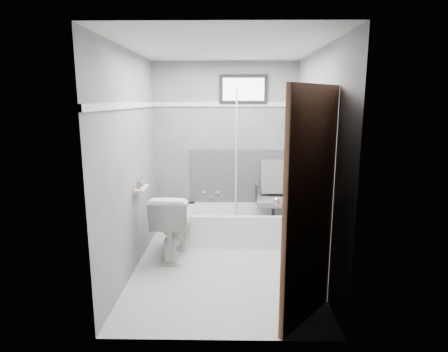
{
  "coord_description": "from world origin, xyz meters",
  "views": [
    {
      "loc": [
        0.07,
        -3.96,
        1.87
      ],
      "look_at": [
        0.0,
        0.35,
        1.0
      ],
      "focal_mm": 30.0,
      "sensor_mm": 36.0,
      "label": 1
    }
  ],
  "objects_px": {
    "toilet": "(173,225)",
    "door": "(352,220)",
    "bathtub": "(241,224)",
    "soap_bottle_a": "(139,184)",
    "office_chair": "(274,196)",
    "soap_bottle_b": "(142,182)"
  },
  "relations": [
    {
      "from": "office_chair",
      "to": "door",
      "type": "bearing_deg",
      "value": -81.51
    },
    {
      "from": "soap_bottle_b",
      "to": "toilet",
      "type": "bearing_deg",
      "value": 26.12
    },
    {
      "from": "soap_bottle_b",
      "to": "soap_bottle_a",
      "type": "bearing_deg",
      "value": -90.0
    },
    {
      "from": "soap_bottle_b",
      "to": "bathtub",
      "type": "bearing_deg",
      "value": 32.16
    },
    {
      "from": "office_chair",
      "to": "door",
      "type": "distance_m",
      "value": 2.32
    },
    {
      "from": "soap_bottle_a",
      "to": "bathtub",
      "type": "bearing_deg",
      "value": 36.81
    },
    {
      "from": "bathtub",
      "to": "office_chair",
      "type": "relative_size",
      "value": 1.59
    },
    {
      "from": "bathtub",
      "to": "soap_bottle_a",
      "type": "distance_m",
      "value": 1.65
    },
    {
      "from": "toilet",
      "to": "door",
      "type": "height_order",
      "value": "door"
    },
    {
      "from": "office_chair",
      "to": "soap_bottle_b",
      "type": "bearing_deg",
      "value": -153.36
    },
    {
      "from": "bathtub",
      "to": "door",
      "type": "height_order",
      "value": "door"
    },
    {
      "from": "toilet",
      "to": "soap_bottle_a",
      "type": "height_order",
      "value": "soap_bottle_a"
    },
    {
      "from": "toilet",
      "to": "soap_bottle_b",
      "type": "bearing_deg",
      "value": 27.19
    },
    {
      "from": "toilet",
      "to": "soap_bottle_a",
      "type": "bearing_deg",
      "value": 43.92
    },
    {
      "from": "bathtub",
      "to": "toilet",
      "type": "relative_size",
      "value": 1.88
    },
    {
      "from": "soap_bottle_a",
      "to": "office_chair",
      "type": "bearing_deg",
      "value": 29.97
    },
    {
      "from": "soap_bottle_a",
      "to": "soap_bottle_b",
      "type": "distance_m",
      "value": 0.14
    },
    {
      "from": "door",
      "to": "soap_bottle_a",
      "type": "bearing_deg",
      "value": 145.2
    },
    {
      "from": "bathtub",
      "to": "soap_bottle_a",
      "type": "height_order",
      "value": "soap_bottle_a"
    },
    {
      "from": "door",
      "to": "soap_bottle_b",
      "type": "relative_size",
      "value": 22.65
    },
    {
      "from": "toilet",
      "to": "door",
      "type": "relative_size",
      "value": 0.4
    },
    {
      "from": "office_chair",
      "to": "bathtub",
      "type": "bearing_deg",
      "value": -172.88
    }
  ]
}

